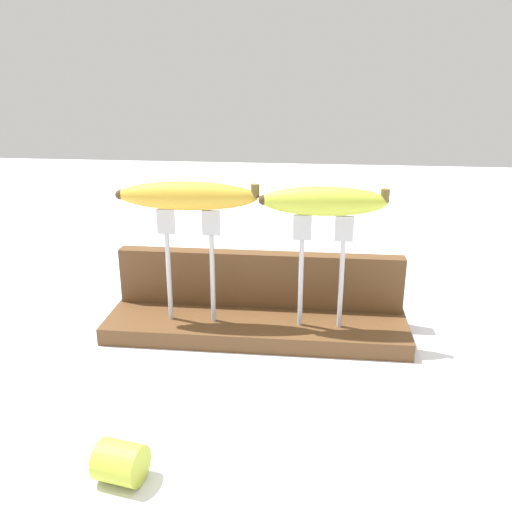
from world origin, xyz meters
name	(u,v)px	position (x,y,z in m)	size (l,w,h in m)	color
ground_plane	(256,334)	(0.00, 0.00, 0.00)	(3.00, 3.00, 0.00)	silver
wooden_board	(256,326)	(0.00, 0.00, 0.01)	(0.45, 0.13, 0.03)	brown
board_backstop	(259,279)	(0.00, 0.05, 0.07)	(0.44, 0.03, 0.09)	brown
fork_stand_left	(190,255)	(-0.10, -0.01, 0.13)	(0.09, 0.01, 0.17)	#B2B2B7
fork_stand_right	(322,261)	(0.10, -0.01, 0.13)	(0.08, 0.01, 0.17)	#B2B2B7
banana_raised_left	(187,196)	(-0.10, -0.01, 0.22)	(0.20, 0.05, 0.04)	gold
banana_raised_right	(324,201)	(0.09, -0.01, 0.21)	(0.18, 0.04, 0.04)	#B2C138
banana_chunk_near	(120,462)	(-0.10, -0.33, 0.02)	(0.05, 0.05, 0.04)	#B2C138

